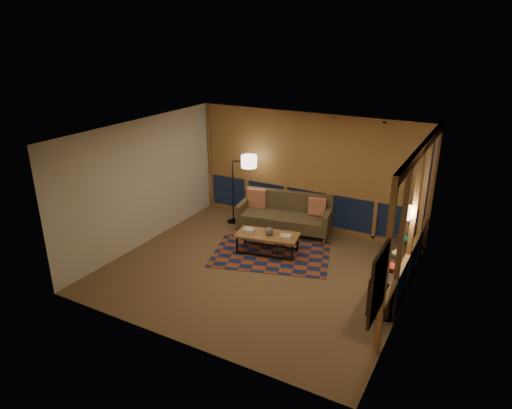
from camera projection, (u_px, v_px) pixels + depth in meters
The scene contains 21 objects.
floor at pixel (257, 270), 8.91m from camera, with size 5.50×5.00×0.01m, color brown.
ceiling at pixel (258, 133), 7.94m from camera, with size 5.50×5.00×0.01m, color white.
walls at pixel (257, 205), 8.43m from camera, with size 5.51×5.01×2.70m.
window_wall_back at pixel (308, 172), 10.41m from camera, with size 5.30×0.16×2.60m, color #B28044, non-canonical shape.
window_wall_right at pixel (413, 222), 7.72m from camera, with size 0.16×3.70×2.60m, color #B28044, non-canonical shape.
wall_art at pixel (378, 283), 5.66m from camera, with size 0.06×0.74×0.94m, color red, non-canonical shape.
wall_sconce at pixel (409, 213), 7.55m from camera, with size 0.12×0.18×0.22m, color #FFE8C7, non-canonical shape.
sofa at pixel (285, 214), 10.45m from camera, with size 2.10×0.85×0.86m, color #484129, non-canonical shape.
pillow_left at pixel (257, 198), 10.81m from camera, with size 0.45×0.15×0.45m, color red, non-canonical shape.
pillow_right at pixel (317, 208), 10.30m from camera, with size 0.39×0.13×0.39m, color red, non-canonical shape.
area_rug at pixel (271, 254), 9.50m from camera, with size 2.39×1.59×0.01m, color brown.
coffee_table at pixel (267, 243), 9.51m from camera, with size 1.28×0.59×0.43m, color #B28044, non-canonical shape.
book_stack_a at pixel (249, 230), 9.52m from camera, with size 0.26×0.21×0.08m, color silver, non-canonical shape.
book_stack_b at pixel (286, 236), 9.30m from camera, with size 0.23×0.18×0.05m, color silver, non-canonical shape.
ceramic_pot at pixel (269, 231), 9.37m from camera, with size 0.17×0.17×0.17m, color #2E2E30.
floor_lamp at pixel (233, 189), 10.82m from camera, with size 0.56×0.37×1.68m, color black, non-canonical shape.
bookshelf at pixel (398, 266), 8.36m from camera, with size 0.40×2.68×0.67m, color black, non-canonical shape.
basket at pixel (410, 227), 8.94m from camera, with size 0.25×0.25×0.19m, color #B27D54.
teal_bowl at pixel (405, 239), 8.47m from camera, with size 0.17×0.17×0.17m, color #1C7B6C.
vase at pixel (397, 252), 7.94m from camera, with size 0.17×0.17×0.18m, color tan.
shelf_book_stack at pixel (390, 267), 7.57m from camera, with size 0.16×0.22×0.07m, color silver, non-canonical shape.
Camera 1 is at (3.75, -6.90, 4.40)m, focal length 32.00 mm.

